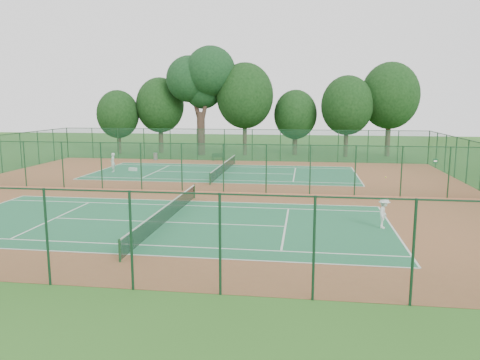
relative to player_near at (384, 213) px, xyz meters
name	(u,v)px	position (x,y,z in m)	size (l,w,h in m)	color
ground	(203,191)	(-11.38, 8.64, -0.81)	(120.00, 120.00, 0.00)	#27561A
red_pad	(203,191)	(-11.38, 8.64, -0.80)	(40.00, 36.00, 0.01)	brown
court_near	(166,222)	(-11.38, -0.36, -0.79)	(23.77, 10.97, 0.01)	#206843
court_far	(224,173)	(-11.38, 17.64, -0.79)	(23.77, 10.97, 0.01)	#1F6243
fence_north	(238,145)	(-11.38, 26.64, 0.95)	(40.00, 0.09, 3.50)	#16442C
fence_south	(89,239)	(-11.38, -9.36, 0.95)	(40.00, 0.09, 3.50)	#174628
fence_divider	(202,167)	(-11.38, 8.64, 0.95)	(40.00, 0.09, 3.50)	#1A502B
tennis_net_near	(166,213)	(-11.38, -0.36, -0.26)	(0.10, 12.90, 0.97)	#163E1D
tennis_net_far	(224,167)	(-11.38, 17.64, -0.26)	(0.10, 12.90, 0.97)	#163E1F
player_near	(384,213)	(0.00, 0.00, 0.00)	(1.02, 0.59, 1.58)	white
player_far	(113,162)	(-21.66, 16.69, 0.09)	(0.64, 0.42, 1.77)	silver
trash_bin	(155,156)	(-20.59, 25.84, -0.39)	(0.46, 0.46, 0.83)	slate
bench	(218,157)	(-13.56, 26.16, -0.36)	(1.44, 0.79, 0.85)	black
kit_bag	(133,169)	(-20.11, 17.64, -0.65)	(0.80, 0.30, 0.30)	silver
stray_ball_a	(240,193)	(-8.60, 8.27, -0.76)	(0.07, 0.07, 0.07)	#D4EA36
stray_ball_b	(285,195)	(-5.42, 8.01, -0.77)	(0.06, 0.06, 0.06)	#AAC42D
stray_ball_c	(202,193)	(-11.26, 7.82, -0.77)	(0.06, 0.06, 0.06)	yellow
big_tree	(201,79)	(-16.60, 31.83, 8.37)	(8.44, 6.18, 12.96)	#35241D
evergreen_row	(250,155)	(-10.88, 32.89, -0.81)	(39.00, 5.00, 12.00)	black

